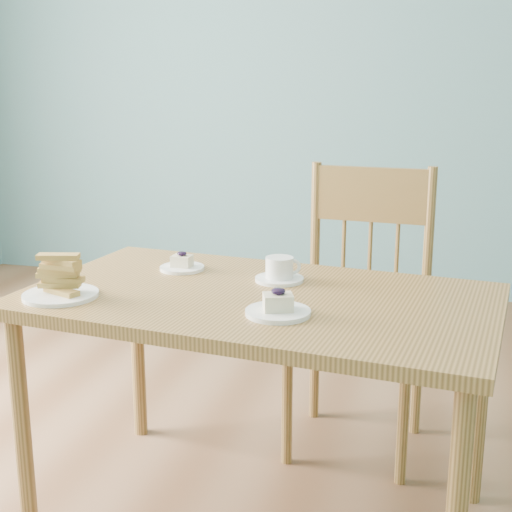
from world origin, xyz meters
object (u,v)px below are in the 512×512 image
dining_table (259,318)px  dining_chair (360,308)px  cheesecake_plate_near (278,308)px  cheesecake_plate_far (182,265)px  coffee_cup (280,271)px  biscotti_plate (60,282)px

dining_table → dining_chair: (0.23, 0.55, -0.12)m
cheesecake_plate_near → dining_table: bearing=120.1°
dining_table → cheesecake_plate_far: size_ratio=9.82×
coffee_cup → biscotti_plate: (-0.56, -0.32, 0.01)m
cheesecake_plate_near → coffee_cup: size_ratio=1.16×
cheesecake_plate_far → dining_chair: bearing=32.7°
dining_chair → coffee_cup: size_ratio=6.82×
cheesecake_plate_near → cheesecake_plate_far: (-0.40, 0.36, -0.00)m
dining_chair → cheesecake_plate_far: dining_chair is taller
dining_table → cheesecake_plate_near: bearing=-53.4°
coffee_cup → biscotti_plate: size_ratio=0.70×
cheesecake_plate_near → cheesecake_plate_far: 0.54m
cheesecake_plate_far → biscotti_plate: biscotti_plate is taller
dining_chair → coffee_cup: (-0.21, -0.39, 0.23)m
cheesecake_plate_far → cheesecake_plate_near: bearing=-41.8°
cheesecake_plate_near → biscotti_plate: biscotti_plate is taller
coffee_cup → dining_chair: bearing=38.6°
dining_table → biscotti_plate: bearing=-155.9°
dining_chair → dining_table: bearing=-108.6°
cheesecake_plate_near → cheesecake_plate_far: size_ratio=1.20×
cheesecake_plate_far → biscotti_plate: 0.43m
dining_table → coffee_cup: (0.03, 0.15, 0.10)m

